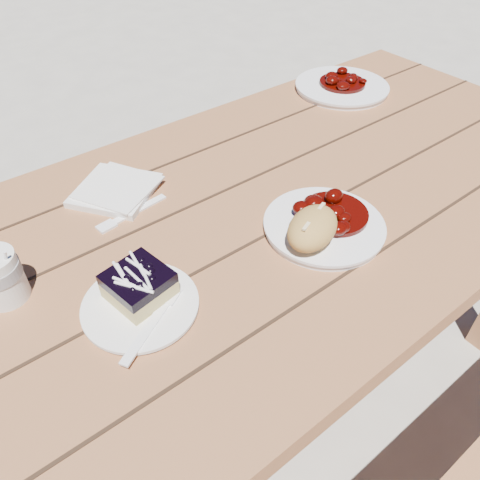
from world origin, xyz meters
TOP-DOWN VIEW (x-y plane):
  - ground at (0.00, 0.00)m, footprint 60.00×60.00m
  - picnic_table at (0.00, -0.00)m, footprint 2.00×1.55m
  - main_plate at (0.18, -0.13)m, footprint 0.22×0.22m
  - goulash_stew at (0.21, -0.13)m, footprint 0.13×0.13m
  - bread_roll at (0.13, -0.15)m, footprint 0.14×0.12m
  - dessert_plate at (-0.18, -0.09)m, footprint 0.18×0.18m
  - blueberry_cake at (-0.17, -0.08)m, footprint 0.10×0.10m
  - fork_dessert at (-0.20, -0.15)m, footprint 0.15×0.10m
  - napkin_stack at (-0.07, 0.21)m, footprint 0.21×0.21m
  - fork_table at (-0.06, 0.13)m, footprint 0.16×0.04m
  - second_plate at (0.66, 0.27)m, footprint 0.26×0.26m
  - second_stew at (0.66, 0.27)m, footprint 0.13×0.13m

SIDE VIEW (x-z plane):
  - ground at x=0.00m, z-range 0.00..0.00m
  - picnic_table at x=0.00m, z-range 0.21..0.96m
  - fork_table at x=-0.06m, z-range 0.75..0.75m
  - dessert_plate at x=-0.18m, z-range 0.75..0.76m
  - napkin_stack at x=-0.07m, z-range 0.75..0.76m
  - main_plate at x=0.18m, z-range 0.75..0.77m
  - second_plate at x=0.66m, z-range 0.75..0.77m
  - fork_dessert at x=-0.20m, z-range 0.76..0.76m
  - blueberry_cake at x=-0.17m, z-range 0.76..0.81m
  - goulash_stew at x=0.21m, z-range 0.77..0.81m
  - second_stew at x=0.66m, z-range 0.77..0.81m
  - bread_roll at x=0.13m, z-range 0.77..0.83m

